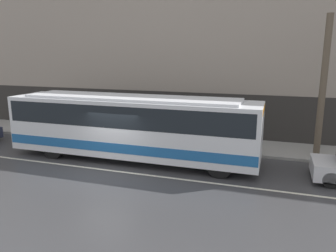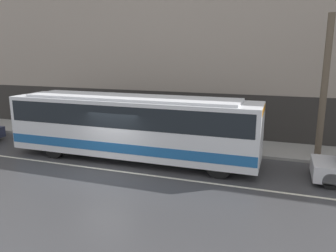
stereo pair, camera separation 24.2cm
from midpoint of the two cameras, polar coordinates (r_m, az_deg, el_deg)
ground_plane at (r=15.11m, az=-10.72°, el=-7.60°), size 60.00×60.00×0.00m
sidewalk at (r=19.87m, az=-2.99°, el=-2.25°), size 60.00×3.09×0.14m
building_facade at (r=20.79m, az=-1.43°, el=13.23°), size 60.00×0.35×11.18m
lane_stripe at (r=15.10m, az=-10.72°, el=-7.59°), size 54.00×0.14×0.01m
transit_bus at (r=16.03m, az=-6.85°, el=0.30°), size 12.32×2.60×3.14m
utility_pole_near at (r=17.35m, az=25.01°, el=6.10°), size 0.32×0.32×6.81m
pedestrian_waiting at (r=20.74m, az=-9.99°, el=0.71°), size 0.36×0.36×1.73m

